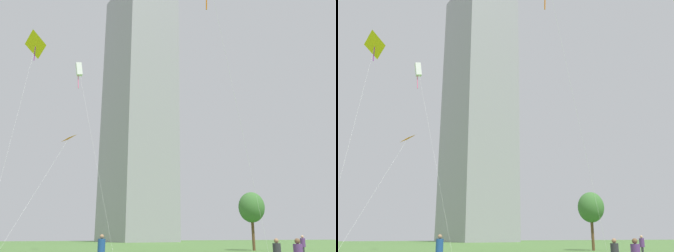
{
  "view_description": "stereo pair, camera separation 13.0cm",
  "coord_description": "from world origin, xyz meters",
  "views": [
    {
      "loc": [
        -11.17,
        -7.37,
        1.78
      ],
      "look_at": [
        -2.7,
        12.59,
        8.22
      ],
      "focal_mm": 39.65,
      "sensor_mm": 36.0,
      "label": 1
    },
    {
      "loc": [
        -11.05,
        -7.42,
        1.78
      ],
      "look_at": [
        -2.7,
        12.59,
        8.22
      ],
      "focal_mm": 39.65,
      "sensor_mm": 36.0,
      "label": 2
    }
  ],
  "objects": [
    {
      "name": "kite_flying_2",
      "position": [
        -10.23,
        36.11,
        24.01
      ],
      "size": [
        3.78,
        10.64,
        24.91
      ],
      "color": "silver",
      "rests_on": "ground"
    },
    {
      "name": "distant_highrise_0",
      "position": [
        26.58,
        107.01,
        44.08
      ],
      "size": [
        21.86,
        25.12,
        88.16
      ],
      "primitive_type": "cube",
      "rotation": [
        0.0,
        0.0,
        0.17
      ],
      "color": "#939399",
      "rests_on": "ground"
    },
    {
      "name": "park_tree_2",
      "position": [
        18.18,
        33.83,
        5.33
      ],
      "size": [
        3.37,
        3.37,
        7.32
      ],
      "color": "brown",
      "rests_on": "ground"
    },
    {
      "name": "person_standing_0",
      "position": [
        11.69,
        17.88,
        1.06
      ],
      "size": [
        0.41,
        0.41,
        1.84
      ],
      "rotation": [
        0.0,
        0.0,
        3.89
      ],
      "color": "#2D2D33",
      "rests_on": "ground"
    },
    {
      "name": "kite_flying_5",
      "position": [
        -4.52,
        38.23,
        22.72
      ],
      "size": [
        3.43,
        10.48,
        23.73
      ],
      "color": "silver",
      "rests_on": "ground"
    },
    {
      "name": "kite_flying_4",
      "position": [
        -6.13,
        31.32,
        11.54
      ],
      "size": [
        6.34,
        8.89,
        12.08
      ],
      "color": "silver",
      "rests_on": "ground"
    },
    {
      "name": "person_standing_6",
      "position": [
        -6.08,
        14.19,
        1.08
      ],
      "size": [
        0.42,
        0.42,
        1.87
      ],
      "rotation": [
        0.0,
        0.0,
        5.35
      ],
      "color": "#593372",
      "rests_on": "ground"
    }
  ]
}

